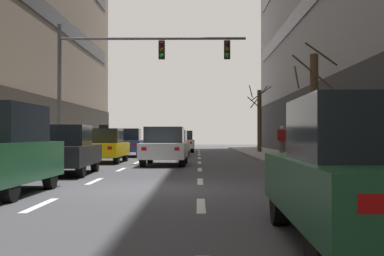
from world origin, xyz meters
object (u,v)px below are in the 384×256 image
Objects in this scene: taxi_driving_4 at (173,144)px; pedestrian_0 at (282,139)px; car_driving_1 at (165,146)px; traffic_signal_0 at (125,65)px; taxi_driving_5 at (104,146)px; car_driving_6 at (127,143)px; car_driving_3 at (64,150)px; street_tree_1 at (314,108)px; car_driving_2 at (182,142)px; car_parked_0 at (370,174)px; street_tree_0 at (259,119)px; pedestrian_1 at (328,139)px.

taxi_driving_4 is 2.62× the size of pedestrian_0.
car_driving_1 is 4.24m from traffic_signal_0.
car_driving_1 is 3.62m from taxi_driving_5.
car_driving_1 is 9.63m from car_driving_6.
car_driving_3 is 0.97× the size of street_tree_1.
car_driving_1 is at bearing -90.53° from car_driving_2.
car_driving_2 is 1.03× the size of taxi_driving_5.
car_driving_2 is at bearing 82.85° from traffic_signal_0.
pedestrian_0 reaches higher than taxi_driving_4.
car_driving_6 is at bearing -177.48° from taxi_driving_4.
car_parked_0 is (3.56, -25.70, 0.06)m from taxi_driving_4.
traffic_signal_0 is 15.92m from street_tree_0.
street_tree_0 is 17.58m from street_tree_1.
car_driving_6 reaches higher than car_driving_3.
car_driving_3 is at bearing -97.95° from car_driving_2.
car_driving_1 is at bearing -24.87° from traffic_signal_0.
taxi_driving_5 is 2.59× the size of pedestrian_0.
car_driving_1 is at bearing 60.87° from car_driving_3.
car_driving_3 is 10.66m from pedestrian_1.
taxi_driving_4 is 25.95m from car_parked_0.
street_tree_1 reaches higher than car_parked_0.
car_driving_2 is 16.97m from traffic_signal_0.
car_driving_6 is 2.77× the size of pedestrian_0.
taxi_driving_4 reaches higher than car_parked_0.
traffic_signal_0 is 9.45m from pedestrian_0.
car_driving_1 is at bearing 101.94° from car_parked_0.
car_driving_6 is (-3.14, -8.16, 0.03)m from car_driving_2.
car_driving_2 is 0.98× the size of street_tree_1.
pedestrian_1 is (3.32, 15.17, 0.28)m from car_parked_0.
car_driving_6 is at bearing 133.20° from pedestrian_1.
car_driving_1 is 17.32m from car_driving_2.
car_driving_2 is at bearing 95.60° from car_parked_0.
street_tree_0 is 15.96m from pedestrian_1.
taxi_driving_4 is 13.69m from street_tree_1.
taxi_driving_4 is 8.17m from street_tree_0.
pedestrian_1 reaches higher than car_driving_2.
car_driving_2 is at bearing 78.25° from taxi_driving_5.
street_tree_1 reaches higher than car_driving_3.
car_parked_0 is at bearing -72.75° from traffic_signal_0.
taxi_driving_5 is 2.54× the size of pedestrian_1.
car_parked_0 is 31.19m from street_tree_0.
street_tree_0 reaches higher than car_parked_0.
car_driving_6 reaches higher than car_driving_2.
street_tree_1 reaches higher than pedestrian_1.
traffic_signal_0 is (-1.90, 0.88, 3.68)m from car_driving_1.
pedestrian_1 is at bearing -82.00° from pedestrian_0.
pedestrian_1 is (0.87, -6.21, 0.02)m from pedestrian_0.
car_driving_6 is 0.99× the size of car_parked_0.
street_tree_0 is at bearing 60.57° from traffic_signal_0.
taxi_driving_4 is at bearing 78.73° from car_driving_3.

